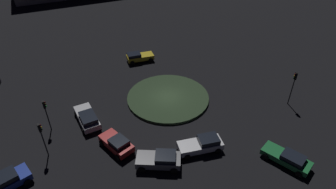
# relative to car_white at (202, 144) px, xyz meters

# --- Properties ---
(ground_plane) EXTENTS (115.46, 115.46, 0.00)m
(ground_plane) POSITION_rel_car_white_xyz_m (8.17, -4.64, -0.75)
(ground_plane) COLOR black
(roundabout_island) EXTENTS (10.24, 10.24, 0.32)m
(roundabout_island) POSITION_rel_car_white_xyz_m (8.17, -4.64, -0.60)
(roundabout_island) COLOR #2D4228
(roundabout_island) RESTS_ON ground_plane
(car_white) EXTENTS (4.06, 4.66, 1.49)m
(car_white) POSITION_rel_car_white_xyz_m (0.00, 0.00, 0.00)
(car_white) COLOR white
(car_white) RESTS_ON ground_plane
(car_green) EXTENTS (4.64, 2.08, 1.32)m
(car_green) POSITION_rel_car_white_xyz_m (-7.37, -3.67, -0.06)
(car_green) COLOR #1E7238
(car_green) RESTS_ON ground_plane
(car_silver) EXTENTS (4.92, 3.41, 1.48)m
(car_silver) POSITION_rel_car_white_xyz_m (12.26, 4.66, 0.01)
(car_silver) COLOR silver
(car_silver) RESTS_ON ground_plane
(car_red) EXTENTS (4.02, 2.32, 1.47)m
(car_red) POSITION_rel_car_white_xyz_m (6.76, 5.32, 0.01)
(car_red) COLOR red
(car_red) RESTS_ON ground_plane
(car_yellow) EXTENTS (3.57, 4.26, 1.42)m
(car_yellow) POSITION_rel_car_white_xyz_m (17.59, -9.29, 0.00)
(car_yellow) COLOR gold
(car_yellow) RESTS_ON ground_plane
(car_blue) EXTENTS (2.62, 4.46, 1.51)m
(car_blue) POSITION_rel_car_white_xyz_m (10.88, 14.75, 0.01)
(car_blue) COLOR #1E38A5
(car_blue) RESTS_ON ground_plane
(car_grey) EXTENTS (4.48, 3.98, 1.50)m
(car_grey) POSITION_rel_car_white_xyz_m (1.96, 4.27, 0.04)
(car_grey) COLOR slate
(car_grey) RESTS_ON ground_plane
(traffic_light_north) EXTENTS (0.34, 0.38, 4.06)m
(traffic_light_north) POSITION_rel_car_white_xyz_m (11.47, 10.24, 2.14)
(traffic_light_north) COLOR #2D2D2D
(traffic_light_north) RESTS_ON ground_plane
(traffic_light_southwest) EXTENTS (0.39, 0.37, 4.45)m
(traffic_light_southwest) POSITION_rel_car_white_xyz_m (-3.94, -13.07, 2.40)
(traffic_light_southwest) COLOR #2D2D2D
(traffic_light_southwest) RESTS_ON ground_plane
(traffic_light_northeast) EXTENTS (0.37, 0.40, 3.85)m
(traffic_light_northeast) POSITION_rel_car_white_xyz_m (14.58, 7.88, 2.00)
(traffic_light_northeast) COLOR #2D2D2D
(traffic_light_northeast) RESTS_ON ground_plane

